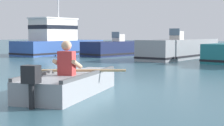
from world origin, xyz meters
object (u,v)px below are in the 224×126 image
Objects in this scene: rowboat_with_person at (71,83)px; moored_boat_blue at (58,41)px; moored_boat_grey at (181,49)px; moored_boat_navy at (123,48)px.

moored_boat_blue is (-10.70, 11.50, 0.60)m from rowboat_with_person.
moored_boat_navy is at bearing 169.53° from moored_boat_grey.
rowboat_with_person is 0.63× the size of moored_boat_navy.
moored_boat_blue is 8.14m from moored_boat_grey.
moored_boat_navy reaches higher than rowboat_with_person.
moored_boat_grey is at bearing 101.93° from rowboat_with_person.
moored_boat_grey is (4.15, -0.77, 0.08)m from moored_boat_navy.
rowboat_with_person is 12.63m from moored_boat_grey.
moored_boat_grey reaches higher than moored_boat_navy.
moored_boat_grey is at bearing 6.00° from moored_boat_blue.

